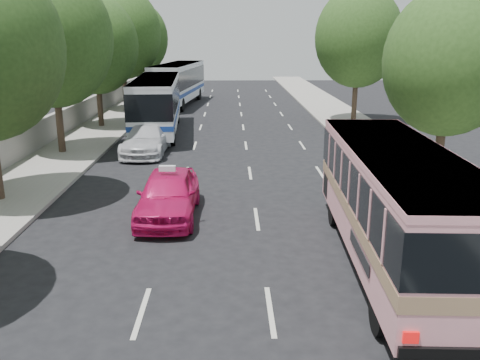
{
  "coord_description": "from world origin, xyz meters",
  "views": [
    {
      "loc": [
        0.12,
        -12.2,
        5.98
      ],
      "look_at": [
        0.42,
        3.21,
        1.6
      ],
      "focal_mm": 38.0,
      "sensor_mm": 36.0,
      "label": 1
    }
  ],
  "objects_px": {
    "tour_coach_front": "(157,100)",
    "tour_coach_rear": "(178,80)",
    "pink_bus": "(396,195)",
    "pink_taxi": "(168,194)",
    "white_pickup": "(147,139)"
  },
  "relations": [
    {
      "from": "pink_bus",
      "to": "pink_taxi",
      "type": "xyz_separation_m",
      "value": [
        -6.47,
        3.88,
        -1.16
      ]
    },
    {
      "from": "tour_coach_rear",
      "to": "tour_coach_front",
      "type": "bearing_deg",
      "value": -83.43
    },
    {
      "from": "pink_bus",
      "to": "tour_coach_front",
      "type": "height_order",
      "value": "tour_coach_front"
    },
    {
      "from": "pink_taxi",
      "to": "tour_coach_front",
      "type": "distance_m",
      "value": 15.98
    },
    {
      "from": "tour_coach_rear",
      "to": "pink_bus",
      "type": "bearing_deg",
      "value": -68.42
    },
    {
      "from": "pink_taxi",
      "to": "tour_coach_front",
      "type": "bearing_deg",
      "value": 99.52
    },
    {
      "from": "pink_taxi",
      "to": "tour_coach_rear",
      "type": "bearing_deg",
      "value": 95.32
    },
    {
      "from": "tour_coach_front",
      "to": "tour_coach_rear",
      "type": "distance_m",
      "value": 13.83
    },
    {
      "from": "pink_bus",
      "to": "tour_coach_front",
      "type": "xyz_separation_m",
      "value": [
        -8.97,
        19.61,
        0.11
      ]
    },
    {
      "from": "pink_bus",
      "to": "pink_taxi",
      "type": "distance_m",
      "value": 7.63
    },
    {
      "from": "pink_taxi",
      "to": "white_pickup",
      "type": "bearing_deg",
      "value": 103.49
    },
    {
      "from": "pink_bus",
      "to": "pink_taxi",
      "type": "bearing_deg",
      "value": 151.83
    },
    {
      "from": "tour_coach_front",
      "to": "pink_taxi",
      "type": "bearing_deg",
      "value": -84.78
    },
    {
      "from": "pink_taxi",
      "to": "white_pickup",
      "type": "distance_m",
      "value": 10.14
    },
    {
      "from": "tour_coach_front",
      "to": "white_pickup",
      "type": "bearing_deg",
      "value": -91.67
    }
  ]
}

